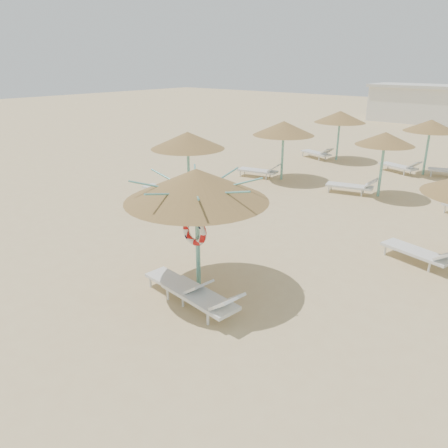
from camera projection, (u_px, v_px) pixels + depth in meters
The scene contains 6 objects.
ground at pixel (211, 284), 11.00m from camera, with size 120.00×120.00×0.00m, color tan.
main_palapa at pixel (196, 185), 9.94m from camera, with size 3.35×3.35×3.00m.
lounger_main_a at pixel (180, 284), 10.30m from camera, with size 1.97×0.76×0.70m.
lounger_main_b at pixel (204, 297), 9.65m from camera, with size 2.21×0.89×0.78m.
palapa_field at pixel (389, 143), 16.80m from camera, with size 20.30×13.85×2.72m.
service_hut at pixel (419, 103), 39.13m from camera, with size 8.40×4.40×3.25m.
Camera 1 is at (6.52, -7.26, 5.30)m, focal length 35.00 mm.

